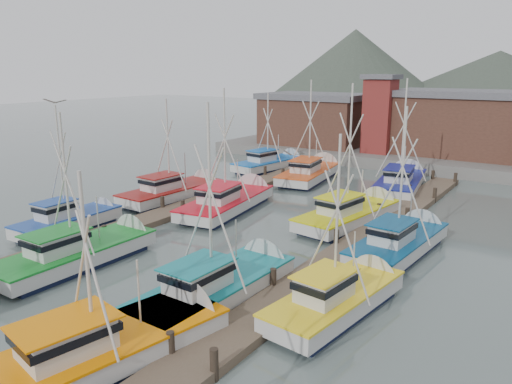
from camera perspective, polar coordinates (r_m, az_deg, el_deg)
The scene contains 22 objects.
ground at distance 29.02m, azimuth -6.09°, elevation -7.08°, with size 260.00×260.00×0.00m, color #4D5D5A.
dock_left at distance 36.27m, azimuth -10.52°, elevation -2.56°, with size 2.30×46.00×1.50m.
dock_right at distance 28.72m, azimuth 10.13°, elevation -7.00°, with size 2.30×46.00×1.50m.
quay at distance 61.06m, azimuth 16.74°, elevation 4.14°, with size 44.00×16.00×1.20m, color slate.
shed_left at distance 62.84m, azimuth 6.73°, elevation 8.34°, with size 12.72×8.48×6.20m.
shed_center at distance 59.08m, azimuth 22.61°, elevation 7.37°, with size 14.84×9.54×6.90m.
lookout_tower at distance 57.31m, azimuth 13.95°, elevation 8.72°, with size 3.60×3.60×8.50m.
distant_hills at distance 146.79m, azimuth 22.11°, elevation 8.89°, with size 175.00×140.00×42.00m.
boat_1 at distance 19.53m, azimuth -15.81°, elevation -16.39°, with size 4.94×10.46×8.12m.
boat_4 at distance 28.93m, azimuth -19.01°, elevation -6.42°, with size 3.71×9.60×9.12m.
boat_5 at distance 23.44m, azimuth -3.85°, elevation -10.50°, with size 3.97×9.61×9.88m.
boat_6 at distance 34.96m, azimuth -20.10°, elevation -3.02°, with size 3.51×7.79×8.77m.
boat_7 at distance 22.58m, azimuth 9.77°, elevation -11.68°, with size 3.55×8.58×8.54m.
boat_8 at distance 37.60m, azimuth -2.90°, elevation -1.00°, with size 4.71×10.75×10.02m.
boat_9 at distance 34.96m, azimuth 11.00°, elevation -2.40°, with size 4.35×10.03×10.33m.
boat_10 at distance 41.20m, azimuth -9.05°, elevation 0.17°, with size 3.77×9.82×8.99m.
boat_11 at distance 30.07m, azimuth 16.35°, elevation -5.43°, with size 3.76×9.30×9.23m.
boat_12 at distance 48.22m, azimuth 6.40°, elevation 2.27°, with size 4.60×10.72×10.35m.
boat_13 at distance 45.92m, azimuth 16.29°, elevation 1.20°, with size 4.93×10.84×10.57m.
boat_14 at distance 52.67m, azimuth 1.85°, elevation 3.34°, with size 4.11×9.51×8.77m.
gull_near at distance 25.48m, azimuth -22.03°, elevation 9.54°, with size 1.55×0.63×0.24m.
gull_far at distance 28.17m, azimuth 4.34°, elevation 4.36°, with size 1.53×0.66×0.24m.
Camera 1 is at (17.53, -20.67, 10.37)m, focal length 35.00 mm.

